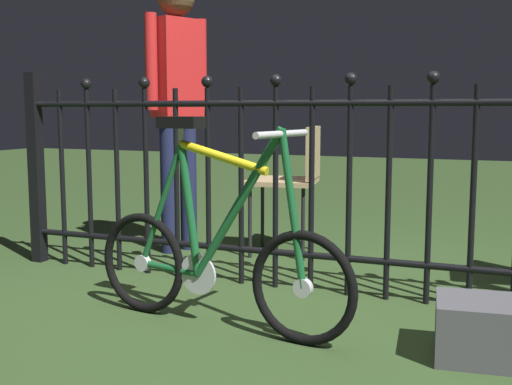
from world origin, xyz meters
TOP-DOWN VIEW (x-y plane):
  - ground_plane at (0.00, 0.00)m, footprint 20.00×20.00m
  - iron_fence at (-0.06, 0.57)m, footprint 3.39×0.07m
  - bicycle at (-0.13, -0.11)m, footprint 1.27×0.40m
  - chair_tan at (-0.28, 1.34)m, footprint 0.48×0.48m
  - person_visitor at (-1.01, 1.16)m, footprint 0.28×0.45m
  - display_crate at (0.92, -0.06)m, footprint 0.34×0.34m

SIDE VIEW (x-z plane):
  - ground_plane at x=0.00m, z-range 0.00..0.00m
  - display_crate at x=0.92m, z-range 0.00..0.22m
  - bicycle at x=-0.13m, z-range -0.13..0.76m
  - chair_tan at x=-0.28m, z-range 0.11..0.93m
  - iron_fence at x=-0.06m, z-range 0.01..1.15m
  - person_visitor at x=-1.01m, z-range 0.18..1.93m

